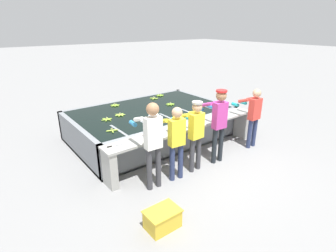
{
  "coord_description": "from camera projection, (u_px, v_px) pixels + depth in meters",
  "views": [
    {
      "loc": [
        -3.83,
        -4.03,
        3.03
      ],
      "look_at": [
        0.0,
        1.0,
        0.57
      ],
      "focal_mm": 28.0,
      "sensor_mm": 36.0,
      "label": 1
    }
  ],
  "objects": [
    {
      "name": "ground_plane",
      "position": [
        193.0,
        160.0,
        6.25
      ],
      "size": [
        80.0,
        80.0,
        0.0
      ],
      "primitive_type": "plane",
      "color": "gray",
      "rests_on": "ground"
    },
    {
      "name": "wash_tank",
      "position": [
        151.0,
        123.0,
        7.44
      ],
      "size": [
        4.26,
        2.75,
        0.82
      ],
      "color": "gray",
      "rests_on": "ground"
    },
    {
      "name": "work_ledge",
      "position": [
        188.0,
        135.0,
        6.2
      ],
      "size": [
        4.26,
        0.45,
        0.82
      ],
      "color": "#9E9E99",
      "rests_on": "ground"
    },
    {
      "name": "worker_0",
      "position": [
        152.0,
        138.0,
        4.87
      ],
      "size": [
        0.44,
        0.73,
        1.75
      ],
      "color": "#38383D",
      "rests_on": "ground"
    },
    {
      "name": "worker_1",
      "position": [
        176.0,
        137.0,
        5.22
      ],
      "size": [
        0.46,
        0.73,
        1.57
      ],
      "color": "navy",
      "rests_on": "ground"
    },
    {
      "name": "worker_2",
      "position": [
        195.0,
        130.0,
        5.54
      ],
      "size": [
        0.42,
        0.72,
        1.58
      ],
      "color": "#38383D",
      "rests_on": "ground"
    },
    {
      "name": "worker_3",
      "position": [
        219.0,
        119.0,
        5.85
      ],
      "size": [
        0.44,
        0.73,
        1.73
      ],
      "color": "#1E2328",
      "rests_on": "ground"
    },
    {
      "name": "worker_4",
      "position": [
        253.0,
        113.0,
        6.66
      ],
      "size": [
        0.41,
        0.71,
        1.56
      ],
      "color": "navy",
      "rests_on": "ground"
    },
    {
      "name": "banana_bunch_floating_0",
      "position": [
        222.0,
        105.0,
        7.64
      ],
      "size": [
        0.28,
        0.28,
        0.08
      ],
      "color": "#75A333",
      "rests_on": "wash_tank"
    },
    {
      "name": "banana_bunch_floating_1",
      "position": [
        203.0,
        105.0,
        7.65
      ],
      "size": [
        0.28,
        0.28,
        0.08
      ],
      "color": "#75A333",
      "rests_on": "wash_tank"
    },
    {
      "name": "banana_bunch_floating_2",
      "position": [
        115.0,
        105.0,
        7.62
      ],
      "size": [
        0.28,
        0.27,
        0.08
      ],
      "color": "#8CB738",
      "rests_on": "wash_tank"
    },
    {
      "name": "banana_bunch_floating_3",
      "position": [
        170.0,
        104.0,
        7.72
      ],
      "size": [
        0.28,
        0.28,
        0.08
      ],
      "color": "#7FAD33",
      "rests_on": "wash_tank"
    },
    {
      "name": "banana_bunch_floating_4",
      "position": [
        120.0,
        115.0,
        6.82
      ],
      "size": [
        0.28,
        0.28,
        0.08
      ],
      "color": "#9EC642",
      "rests_on": "wash_tank"
    },
    {
      "name": "banana_bunch_floating_5",
      "position": [
        154.0,
        98.0,
        8.33
      ],
      "size": [
        0.24,
        0.24,
        0.08
      ],
      "color": "#9EC642",
      "rests_on": "wash_tank"
    },
    {
      "name": "banana_bunch_floating_6",
      "position": [
        112.0,
        130.0,
        5.81
      ],
      "size": [
        0.28,
        0.28,
        0.08
      ],
      "color": "#9EC642",
      "rests_on": "wash_tank"
    },
    {
      "name": "banana_bunch_floating_7",
      "position": [
        160.0,
        95.0,
        8.68
      ],
      "size": [
        0.28,
        0.28,
        0.08
      ],
      "color": "#7FAD33",
      "rests_on": "wash_tank"
    },
    {
      "name": "banana_bunch_floating_8",
      "position": [
        107.0,
        119.0,
        6.49
      ],
      "size": [
        0.28,
        0.27,
        0.08
      ],
      "color": "#93BC3D",
      "rests_on": "wash_tank"
    },
    {
      "name": "knife_0",
      "position": [
        113.0,
        146.0,
        5.09
      ],
      "size": [
        0.35,
        0.07,
        0.02
      ],
      "color": "silver",
      "rests_on": "work_ledge"
    },
    {
      "name": "knife_1",
      "position": [
        153.0,
        135.0,
        5.59
      ],
      "size": [
        0.35,
        0.09,
        0.02
      ],
      "color": "silver",
      "rests_on": "work_ledge"
    },
    {
      "name": "crate",
      "position": [
        162.0,
        219.0,
        4.14
      ],
      "size": [
        0.55,
        0.39,
        0.32
      ],
      "color": "gold",
      "rests_on": "ground"
    }
  ]
}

